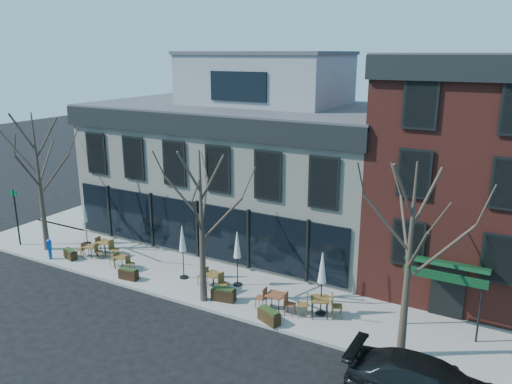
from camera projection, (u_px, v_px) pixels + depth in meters
The scene contains 24 objects.
ground at pixel (199, 261), 27.78m from camera, with size 120.00×120.00×0.00m, color black.
sidewalk_front at pixel (229, 287), 24.43m from camera, with size 33.50×4.70×0.15m, color gray.
sidewalk_side at pixel (124, 203), 38.05m from camera, with size 4.50×12.00×0.15m, color gray.
corner_building at pixel (246, 161), 30.74m from camera, with size 18.39×10.39×11.10m.
red_brick_building at pixel (473, 170), 24.41m from camera, with size 8.20×11.78×11.18m.
tree_corner at pixel (39, 181), 27.88m from camera, with size 3.93×3.98×7.92m.
tree_mid at pixel (202, 226), 22.06m from camera, with size 3.50×3.55×7.04m.
tree_right at pixel (409, 260), 17.81m from camera, with size 3.72×3.77×7.48m.
sign_pole at pixel (16, 214), 29.15m from camera, with size 0.50×0.10×3.40m.
call_box at pixel (50, 248), 27.44m from camera, with size 0.25×0.24×1.21m.
cafe_set_0 at pixel (90, 250), 27.75m from camera, with size 1.58×0.74×0.81m.
cafe_set_1 at pixel (105, 247), 28.02m from camera, with size 1.87×0.75×0.99m.
cafe_set_2 at pixel (122, 261), 26.29m from camera, with size 1.58×0.64×0.83m.
cafe_set_3 at pixel (213, 279), 23.98m from camera, with size 1.91×0.85×0.98m.
cafe_set_4 at pixel (275, 300), 21.93m from camera, with size 1.90×0.79×0.99m.
cafe_set_5 at pixel (320, 305), 21.48m from camera, with size 2.00×1.28×1.04m.
umbrella_0 at pixel (85, 214), 29.35m from camera, with size 0.42×0.42×2.62m.
umbrella_2 at pixel (182, 242), 24.78m from camera, with size 0.45×0.45×2.79m.
umbrella_3 at pixel (237, 248), 24.01m from camera, with size 0.44×0.44×2.77m.
umbrella_4 at pixel (322, 271), 21.26m from camera, with size 0.46×0.46×2.88m.
planter_0 at pixel (70, 254), 27.62m from camera, with size 1.03×0.65×0.54m.
planter_1 at pixel (128, 274), 25.10m from camera, with size 1.03×0.50×0.56m.
planter_2 at pixel (224, 294), 22.92m from camera, with size 1.17×0.64×0.62m.
planter_3 at pixel (269, 316), 21.07m from camera, with size 1.15×0.79×0.60m.
Camera 1 is at (15.19, -20.99, 11.19)m, focal length 35.00 mm.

